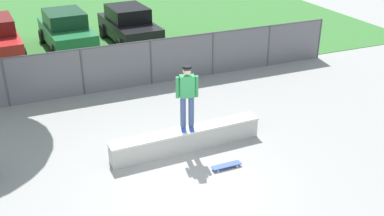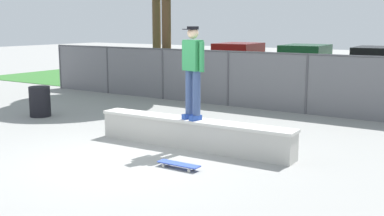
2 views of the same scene
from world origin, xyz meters
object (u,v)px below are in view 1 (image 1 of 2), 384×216
(car_black, at_px, (129,25))
(skateboard, at_px, (226,165))
(skateboarder, at_px, (187,95))
(concrete_ledge, at_px, (187,139))
(car_green, at_px, (66,30))

(car_black, bearing_deg, skateboard, -93.56)
(skateboard, bearing_deg, skateboarder, 113.19)
(skateboard, distance_m, car_black, 11.48)
(concrete_ledge, height_order, car_green, car_green)
(skateboarder, bearing_deg, concrete_ledge, 140.80)
(car_green, distance_m, car_black, 2.83)
(skateboarder, relative_size, car_black, 0.43)
(concrete_ledge, xyz_separation_m, skateboard, (0.57, -1.31, -0.23))
(car_green, bearing_deg, skateboarder, -81.49)
(concrete_ledge, height_order, skateboarder, skateboarder)
(skateboarder, bearing_deg, car_green, 98.51)
(skateboarder, bearing_deg, skateboard, -66.81)
(skateboarder, distance_m, car_black, 10.25)
(car_black, bearing_deg, skateboarder, -97.11)
(car_green, bearing_deg, car_black, -4.72)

